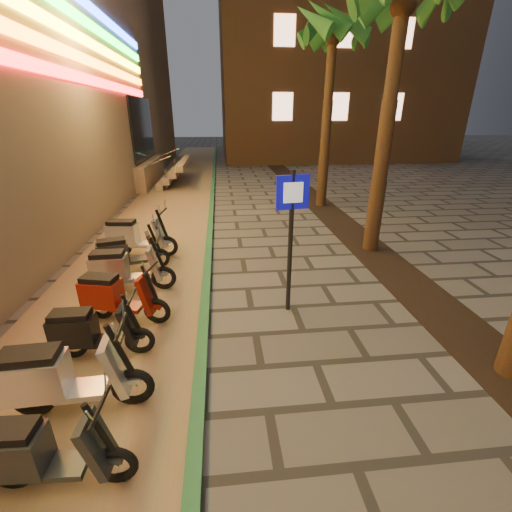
{
  "coord_description": "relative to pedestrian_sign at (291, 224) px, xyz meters",
  "views": [
    {
      "loc": [
        -0.5,
        -1.56,
        3.5
      ],
      "look_at": [
        0.07,
        3.95,
        1.2
      ],
      "focal_mm": 24.0,
      "sensor_mm": 36.0,
      "label": 1
    }
  ],
  "objects": [
    {
      "name": "parking_strip",
      "position": [
        -3.31,
        5.92,
        -1.72
      ],
      "size": [
        3.4,
        60.0,
        0.01
      ],
      "primitive_type": "cube",
      "color": "#8C7251",
      "rests_on": "ground"
    },
    {
      "name": "scooter_7",
      "position": [
        -3.17,
        -0.04,
        -1.23
      ],
      "size": [
        1.62,
        0.78,
        1.14
      ],
      "rotation": [
        0.0,
        0.0,
        -0.24
      ],
      "color": "black",
      "rests_on": "ground"
    },
    {
      "name": "palm_d",
      "position": [
        2.89,
        7.92,
        4.22
      ],
      "size": [
        2.97,
        3.02,
        7.16
      ],
      "color": "#472D19",
      "rests_on": "ground"
    },
    {
      "name": "pedestrian_sign",
      "position": [
        0.0,
        0.0,
        0.0
      ],
      "size": [
        0.58,
        0.12,
        2.66
      ],
      "rotation": [
        0.0,
        0.0,
        0.14
      ],
      "color": "black",
      "rests_on": "ground"
    },
    {
      "name": "palm_c",
      "position": [
        2.89,
        2.92,
        4.01
      ],
      "size": [
        2.97,
        3.02,
        6.91
      ],
      "color": "#472D19",
      "rests_on": "ground"
    },
    {
      "name": "scooter_8",
      "position": [
        -3.3,
        1.08,
        -1.2
      ],
      "size": [
        1.7,
        0.6,
        1.2
      ],
      "rotation": [
        0.0,
        0.0,
        0.03
      ],
      "color": "black",
      "rests_on": "ground"
    },
    {
      "name": "planting_strip",
      "position": [
        2.89,
        0.92,
        -1.71
      ],
      "size": [
        1.2,
        40.0,
        0.02
      ],
      "primitive_type": "cube",
      "color": "black",
      "rests_on": "ground"
    },
    {
      "name": "scooter_4",
      "position": [
        -3.08,
        -3.11,
        -1.26
      ],
      "size": [
        1.49,
        0.52,
        1.05
      ],
      "rotation": [
        0.0,
        0.0,
        -0.04
      ],
      "color": "black",
      "rests_on": "ground"
    },
    {
      "name": "scooter_10",
      "position": [
        -3.52,
        3.1,
        -1.17
      ],
      "size": [
        1.82,
        0.71,
        1.28
      ],
      "rotation": [
        0.0,
        0.0,
        -0.13
      ],
      "color": "black",
      "rests_on": "ground"
    },
    {
      "name": "scooter_5",
      "position": [
        -3.25,
        -2.14,
        -1.18
      ],
      "size": [
        1.75,
        0.61,
        1.23
      ],
      "rotation": [
        0.0,
        0.0,
        0.05
      ],
      "color": "black",
      "rests_on": "ground"
    },
    {
      "name": "scooter_9",
      "position": [
        -3.5,
        2.02,
        -1.22
      ],
      "size": [
        1.61,
        0.84,
        1.14
      ],
      "rotation": [
        0.0,
        0.0,
        0.29
      ],
      "color": "black",
      "rests_on": "ground"
    },
    {
      "name": "green_curb",
      "position": [
        -1.61,
        5.92,
        -1.67
      ],
      "size": [
        0.18,
        60.0,
        0.1
      ],
      "primitive_type": "cube",
      "color": "#256338",
      "rests_on": "ground"
    },
    {
      "name": "scooter_6",
      "position": [
        -3.27,
        -1.06,
        -1.26
      ],
      "size": [
        1.49,
        0.52,
        1.06
      ],
      "rotation": [
        0.0,
        0.0,
        0.0
      ],
      "color": "black",
      "rests_on": "ground"
    }
  ]
}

